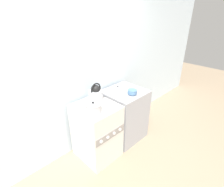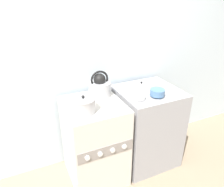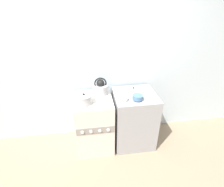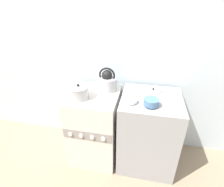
% 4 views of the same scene
% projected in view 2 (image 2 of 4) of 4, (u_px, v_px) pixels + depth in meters
% --- Properties ---
extents(wall_back, '(7.00, 0.06, 2.50)m').
position_uv_depth(wall_back, '(78.00, 55.00, 2.19)').
color(wall_back, silver).
rests_on(wall_back, ground_plane).
extents(stove, '(0.55, 0.62, 0.88)m').
position_uv_depth(stove, '(95.00, 142.00, 2.22)').
color(stove, beige).
rests_on(stove, ground_plane).
extents(counter, '(0.63, 0.61, 0.89)m').
position_uv_depth(counter, '(146.00, 126.00, 2.46)').
color(counter, '#99999E').
rests_on(counter, ground_plane).
extents(kettle, '(0.27, 0.22, 0.27)m').
position_uv_depth(kettle, '(100.00, 87.00, 2.15)').
color(kettle, '#B2B2B7').
rests_on(kettle, stove).
extents(cooking_pot, '(0.21, 0.21, 0.16)m').
position_uv_depth(cooking_pot, '(84.00, 105.00, 1.87)').
color(cooking_pot, '#B2B2B7').
rests_on(cooking_pot, stove).
extents(enamel_bowl, '(0.14, 0.14, 0.08)m').
position_uv_depth(enamel_bowl, '(157.00, 92.00, 2.12)').
color(enamel_bowl, '#4C729E').
rests_on(enamel_bowl, counter).
extents(small_ceramic_bowl, '(0.12, 0.12, 0.04)m').
position_uv_depth(small_ceramic_bowl, '(139.00, 97.00, 2.07)').
color(small_ceramic_bowl, white).
rests_on(small_ceramic_bowl, counter).
extents(loose_pot_lid, '(0.19, 0.19, 0.03)m').
position_uv_depth(loose_pot_lid, '(141.00, 84.00, 2.41)').
color(loose_pot_lid, '#B2B2B7').
rests_on(loose_pot_lid, counter).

